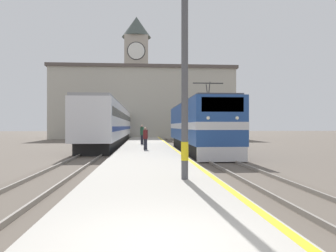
{
  "coord_description": "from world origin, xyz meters",
  "views": [
    {
      "loc": [
        -0.29,
        -4.69,
        2.03
      ],
      "look_at": [
        2.32,
        29.7,
        2.04
      ],
      "focal_mm": 35.0,
      "sensor_mm": 36.0,
      "label": 1
    }
  ],
  "objects_px": {
    "locomotive_train": "(198,126)",
    "catenary_mast": "(190,39)",
    "passenger_train": "(119,125)",
    "clock_tower": "(136,72)",
    "person_on_platform": "(145,138)",
    "second_waiting_passenger": "(142,134)"
  },
  "relations": [
    {
      "from": "locomotive_train",
      "to": "person_on_platform",
      "type": "bearing_deg",
      "value": -159.03
    },
    {
      "from": "person_on_platform",
      "to": "clock_tower",
      "type": "bearing_deg",
      "value": 92.09
    },
    {
      "from": "second_waiting_passenger",
      "to": "clock_tower",
      "type": "bearing_deg",
      "value": 92.06
    },
    {
      "from": "passenger_train",
      "to": "locomotive_train",
      "type": "bearing_deg",
      "value": -70.02
    },
    {
      "from": "locomotive_train",
      "to": "catenary_mast",
      "type": "bearing_deg",
      "value": -100.58
    },
    {
      "from": "passenger_train",
      "to": "clock_tower",
      "type": "height_order",
      "value": "clock_tower"
    },
    {
      "from": "passenger_train",
      "to": "clock_tower",
      "type": "xyz_separation_m",
      "value": [
        2.15,
        18.07,
        10.44
      ]
    },
    {
      "from": "catenary_mast",
      "to": "second_waiting_passenger",
      "type": "relative_size",
      "value": 4.76
    },
    {
      "from": "catenary_mast",
      "to": "person_on_platform",
      "type": "bearing_deg",
      "value": 95.74
    },
    {
      "from": "locomotive_train",
      "to": "catenary_mast",
      "type": "height_order",
      "value": "catenary_mast"
    },
    {
      "from": "catenary_mast",
      "to": "person_on_platform",
      "type": "relative_size",
      "value": 5.37
    },
    {
      "from": "person_on_platform",
      "to": "clock_tower",
      "type": "height_order",
      "value": "clock_tower"
    },
    {
      "from": "person_on_platform",
      "to": "clock_tower",
      "type": "distance_m",
      "value": 42.62
    },
    {
      "from": "passenger_train",
      "to": "person_on_platform",
      "type": "height_order",
      "value": "passenger_train"
    },
    {
      "from": "catenary_mast",
      "to": "clock_tower",
      "type": "height_order",
      "value": "clock_tower"
    },
    {
      "from": "locomotive_train",
      "to": "passenger_train",
      "type": "relative_size",
      "value": 0.32
    },
    {
      "from": "locomotive_train",
      "to": "person_on_platform",
      "type": "xyz_separation_m",
      "value": [
        -4.12,
        -1.58,
        -0.83
      ]
    },
    {
      "from": "second_waiting_passenger",
      "to": "passenger_train",
      "type": "bearing_deg",
      "value": 102.02
    },
    {
      "from": "passenger_train",
      "to": "catenary_mast",
      "type": "distance_m",
      "value": 36.7
    },
    {
      "from": "person_on_platform",
      "to": "locomotive_train",
      "type": "bearing_deg",
      "value": 20.97
    },
    {
      "from": "passenger_train",
      "to": "second_waiting_passenger",
      "type": "bearing_deg",
      "value": -77.98
    },
    {
      "from": "locomotive_train",
      "to": "clock_tower",
      "type": "height_order",
      "value": "clock_tower"
    }
  ]
}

